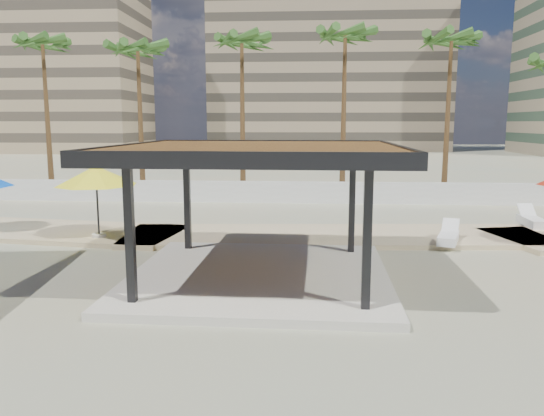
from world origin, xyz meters
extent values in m
plane|color=tan|center=(0.00, 0.00, 0.00)|extent=(200.00, 200.00, 0.00)
cube|color=#C6B284|center=(2.00, 7.00, 0.06)|extent=(16.24, 5.11, 0.24)
cube|color=silver|center=(0.00, 16.00, 0.60)|extent=(56.00, 0.30, 1.20)
cube|color=#937F60|center=(-42.00, 68.00, 15.00)|extent=(34.00, 16.00, 30.00)
cube|color=#847259|center=(4.00, 78.00, 14.00)|extent=(38.00, 16.00, 28.00)
cube|color=beige|center=(-0.36, 1.32, 0.11)|extent=(7.31, 7.31, 0.22)
cube|color=black|center=(-3.13, -1.35, 1.85)|extent=(0.20, 0.20, 3.27)
cube|color=black|center=(-3.03, 4.09, 1.85)|extent=(0.20, 0.20, 3.27)
cube|color=black|center=(2.32, -1.45, 1.85)|extent=(0.20, 0.20, 3.27)
cube|color=black|center=(2.41, 3.99, 1.85)|extent=(0.20, 0.20, 3.27)
cube|color=brown|center=(-0.36, 1.32, 3.64)|extent=(7.53, 7.53, 0.30)
cube|color=black|center=(-0.42, -2.38, 3.64)|extent=(7.51, 0.26, 0.37)
cube|color=black|center=(-0.29, 5.02, 3.64)|extent=(7.51, 0.26, 0.37)
cube|color=black|center=(-4.06, 1.38, 3.64)|extent=(0.26, 7.51, 0.37)
cube|color=black|center=(3.34, 1.25, 3.64)|extent=(0.26, 7.51, 0.37)
cylinder|color=beige|center=(-6.81, 5.80, 0.24)|extent=(0.52, 0.52, 0.12)
cylinder|color=#262628|center=(-6.81, 5.80, 1.42)|extent=(0.07, 0.07, 2.48)
cone|color=yellow|center=(-6.81, 5.80, 2.49)|extent=(3.47, 3.47, 0.72)
cube|color=white|center=(6.01, 5.80, 0.30)|extent=(1.18, 1.88, 0.25)
cube|color=white|center=(6.01, 5.80, 0.45)|extent=(1.18, 1.88, 0.05)
cube|color=white|center=(6.24, 6.45, 0.67)|extent=(0.76, 0.77, 0.45)
cube|color=white|center=(10.32, 9.20, 0.32)|extent=(0.73, 1.97, 0.27)
cube|color=white|center=(10.32, 9.20, 0.48)|extent=(0.73, 1.97, 0.06)
cube|color=white|center=(10.34, 9.96, 0.72)|extent=(0.66, 0.69, 0.50)
cone|color=brown|center=(-15.00, 18.70, 4.65)|extent=(0.36, 0.36, 9.30)
ellipsoid|color=#305B20|center=(-15.00, 18.70, 9.05)|extent=(3.00, 3.00, 1.80)
cone|color=brown|center=(-9.00, 18.10, 4.41)|extent=(0.36, 0.36, 8.81)
ellipsoid|color=#305B20|center=(-9.00, 18.10, 8.56)|extent=(3.00, 3.00, 1.80)
cone|color=brown|center=(-3.00, 18.90, 4.66)|extent=(0.36, 0.36, 9.33)
ellipsoid|color=#305B20|center=(-3.00, 18.90, 9.08)|extent=(3.00, 3.00, 1.80)
cone|color=brown|center=(3.00, 18.40, 4.76)|extent=(0.36, 0.36, 9.53)
ellipsoid|color=#305B20|center=(3.00, 18.40, 9.28)|extent=(3.00, 3.00, 1.80)
cone|color=brown|center=(9.00, 18.60, 4.62)|extent=(0.36, 0.36, 9.24)
ellipsoid|color=#305B20|center=(9.00, 18.60, 8.99)|extent=(3.00, 3.00, 1.80)
camera|label=1|loc=(0.99, -13.13, 4.39)|focal=35.00mm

